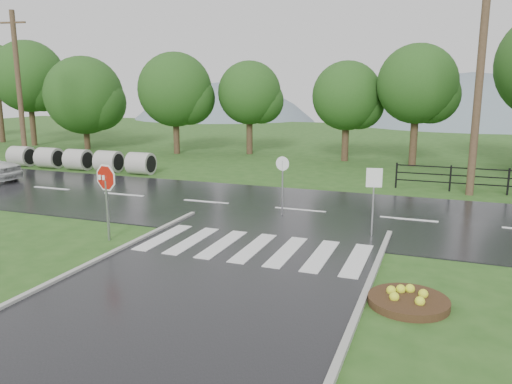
% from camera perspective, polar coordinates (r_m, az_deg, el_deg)
% --- Properties ---
extents(ground, '(120.00, 120.00, 0.00)m').
position_cam_1_polar(ground, '(10.45, -10.42, -14.60)').
color(ground, '#28511B').
rests_on(ground, ground).
extents(main_road, '(90.00, 8.00, 0.04)m').
position_cam_1_polar(main_road, '(19.20, 5.06, -2.17)').
color(main_road, black).
rests_on(main_road, ground).
extents(crosswalk, '(6.50, 2.80, 0.02)m').
position_cam_1_polar(crosswalk, '(14.61, -0.27, -6.38)').
color(crosswalk, silver).
rests_on(crosswalk, ground).
extents(fence_west, '(9.58, 0.08, 1.20)m').
position_cam_1_polar(fence_west, '(24.44, 26.91, 1.33)').
color(fence_west, black).
rests_on(fence_west, ground).
extents(hills, '(102.00, 48.00, 48.00)m').
position_cam_1_polar(hills, '(75.71, 18.80, -4.32)').
color(hills, slate).
rests_on(hills, ground).
extents(treeline, '(83.20, 5.20, 10.00)m').
position_cam_1_polar(treeline, '(32.54, 13.45, 3.30)').
color(treeline, '#1B4315').
rests_on(treeline, ground).
extents(culvert_pipes, '(9.70, 1.20, 1.20)m').
position_cam_1_polar(culvert_pipes, '(30.43, -19.65, 3.51)').
color(culvert_pipes, '#9E9B93').
rests_on(culvert_pipes, ground).
extents(stop_sign, '(1.10, 0.27, 2.53)m').
position_cam_1_polar(stop_sign, '(15.75, -16.76, 0.88)').
color(stop_sign, '#939399').
rests_on(stop_sign, ground).
extents(flower_bed, '(1.73, 1.73, 0.35)m').
position_cam_1_polar(flower_bed, '(11.51, 17.03, -11.69)').
color(flower_bed, '#332111').
rests_on(flower_bed, ground).
extents(reg_sign_small, '(0.48, 0.13, 2.21)m').
position_cam_1_polar(reg_sign_small, '(15.87, 13.31, 0.36)').
color(reg_sign_small, '#939399').
rests_on(reg_sign_small, ground).
extents(reg_sign_round, '(0.51, 0.10, 2.22)m').
position_cam_1_polar(reg_sign_round, '(18.04, 3.04, 1.52)').
color(reg_sign_round, '#939399').
rests_on(reg_sign_round, ground).
extents(utility_pole_west, '(1.60, 0.40, 9.07)m').
position_cam_1_polar(utility_pole_west, '(33.55, -25.46, 10.65)').
color(utility_pole_west, '#473523').
rests_on(utility_pole_west, ground).
extents(utility_pole_east, '(1.76, 0.33, 9.88)m').
position_cam_1_polar(utility_pole_east, '(23.51, 24.18, 11.76)').
color(utility_pole_east, '#473523').
rests_on(utility_pole_east, ground).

